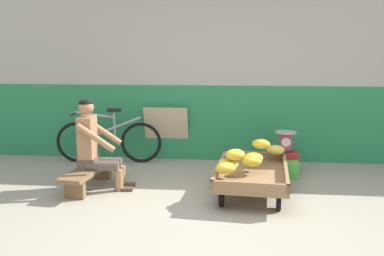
{
  "coord_description": "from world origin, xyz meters",
  "views": [
    {
      "loc": [
        0.25,
        -3.81,
        1.7
      ],
      "look_at": [
        -0.26,
        1.39,
        0.75
      ],
      "focal_mm": 38.49,
      "sensor_mm": 36.0,
      "label": 1
    }
  ],
  "objects_px": {
    "bicycle_near_left": "(108,140)",
    "sign_board": "(167,133)",
    "vendor_seated": "(95,145)",
    "shopping_bag": "(292,170)",
    "weighing_scale": "(286,141)",
    "plastic_crate": "(285,162)",
    "low_bench": "(89,173)",
    "banana_cart": "(252,174)"
  },
  "relations": [
    {
      "from": "bicycle_near_left",
      "to": "sign_board",
      "type": "distance_m",
      "value": 0.93
    },
    {
      "from": "vendor_seated",
      "to": "shopping_bag",
      "type": "bearing_deg",
      "value": 14.85
    },
    {
      "from": "bicycle_near_left",
      "to": "vendor_seated",
      "type": "bearing_deg",
      "value": -80.4
    },
    {
      "from": "weighing_scale",
      "to": "sign_board",
      "type": "distance_m",
      "value": 1.9
    },
    {
      "from": "sign_board",
      "to": "bicycle_near_left",
      "type": "bearing_deg",
      "value": -162.43
    },
    {
      "from": "sign_board",
      "to": "vendor_seated",
      "type": "bearing_deg",
      "value": -113.46
    },
    {
      "from": "plastic_crate",
      "to": "weighing_scale",
      "type": "bearing_deg",
      "value": -90.0
    },
    {
      "from": "low_bench",
      "to": "shopping_bag",
      "type": "xyz_separation_m",
      "value": [
        2.63,
        0.68,
        -0.08
      ]
    },
    {
      "from": "low_bench",
      "to": "shopping_bag",
      "type": "relative_size",
      "value": 4.69
    },
    {
      "from": "sign_board",
      "to": "shopping_bag",
      "type": "height_order",
      "value": "sign_board"
    },
    {
      "from": "sign_board",
      "to": "weighing_scale",
      "type": "bearing_deg",
      "value": -16.71
    },
    {
      "from": "bicycle_near_left",
      "to": "weighing_scale",
      "type": "bearing_deg",
      "value": -5.65
    },
    {
      "from": "banana_cart",
      "to": "weighing_scale",
      "type": "distance_m",
      "value": 1.14
    },
    {
      "from": "shopping_bag",
      "to": "bicycle_near_left",
      "type": "bearing_deg",
      "value": 168.02
    },
    {
      "from": "sign_board",
      "to": "low_bench",
      "type": "bearing_deg",
      "value": -116.06
    },
    {
      "from": "weighing_scale",
      "to": "bicycle_near_left",
      "type": "distance_m",
      "value": 2.72
    },
    {
      "from": "banana_cart",
      "to": "plastic_crate",
      "type": "bearing_deg",
      "value": 62.46
    },
    {
      "from": "vendor_seated",
      "to": "weighing_scale",
      "type": "relative_size",
      "value": 3.8
    },
    {
      "from": "low_bench",
      "to": "sign_board",
      "type": "xyz_separation_m",
      "value": [
        0.76,
        1.55,
        0.23
      ]
    },
    {
      "from": "banana_cart",
      "to": "shopping_bag",
      "type": "bearing_deg",
      "value": 49.57
    },
    {
      "from": "plastic_crate",
      "to": "bicycle_near_left",
      "type": "distance_m",
      "value": 2.72
    },
    {
      "from": "vendor_seated",
      "to": "plastic_crate",
      "type": "relative_size",
      "value": 3.17
    },
    {
      "from": "vendor_seated",
      "to": "sign_board",
      "type": "relative_size",
      "value": 1.32
    },
    {
      "from": "vendor_seated",
      "to": "plastic_crate",
      "type": "distance_m",
      "value": 2.71
    },
    {
      "from": "plastic_crate",
      "to": "weighing_scale",
      "type": "distance_m",
      "value": 0.3
    },
    {
      "from": "banana_cart",
      "to": "sign_board",
      "type": "xyz_separation_m",
      "value": [
        -1.3,
        1.54,
        0.19
      ]
    },
    {
      "from": "low_bench",
      "to": "plastic_crate",
      "type": "bearing_deg",
      "value": 21.22
    },
    {
      "from": "shopping_bag",
      "to": "plastic_crate",
      "type": "bearing_deg",
      "value": 100.1
    },
    {
      "from": "weighing_scale",
      "to": "bicycle_near_left",
      "type": "relative_size",
      "value": 0.18
    },
    {
      "from": "shopping_bag",
      "to": "low_bench",
      "type": "bearing_deg",
      "value": -165.5
    },
    {
      "from": "bicycle_near_left",
      "to": "low_bench",
      "type": "bearing_deg",
      "value": -84.34
    },
    {
      "from": "plastic_crate",
      "to": "shopping_bag",
      "type": "bearing_deg",
      "value": -79.9
    },
    {
      "from": "bicycle_near_left",
      "to": "sign_board",
      "type": "height_order",
      "value": "sign_board"
    },
    {
      "from": "banana_cart",
      "to": "vendor_seated",
      "type": "distance_m",
      "value": 2.0
    },
    {
      "from": "low_bench",
      "to": "banana_cart",
      "type": "bearing_deg",
      "value": 0.14
    },
    {
      "from": "sign_board",
      "to": "banana_cart",
      "type": "bearing_deg",
      "value": -49.81
    },
    {
      "from": "weighing_scale",
      "to": "bicycle_near_left",
      "type": "bearing_deg",
      "value": 174.35
    },
    {
      "from": "low_bench",
      "to": "shopping_bag",
      "type": "bearing_deg",
      "value": 14.5
    },
    {
      "from": "banana_cart",
      "to": "plastic_crate",
      "type": "relative_size",
      "value": 4.19
    },
    {
      "from": "bicycle_near_left",
      "to": "shopping_bag",
      "type": "relative_size",
      "value": 6.91
    },
    {
      "from": "weighing_scale",
      "to": "plastic_crate",
      "type": "bearing_deg",
      "value": 90.0
    },
    {
      "from": "banana_cart",
      "to": "shopping_bag",
      "type": "distance_m",
      "value": 0.9
    }
  ]
}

